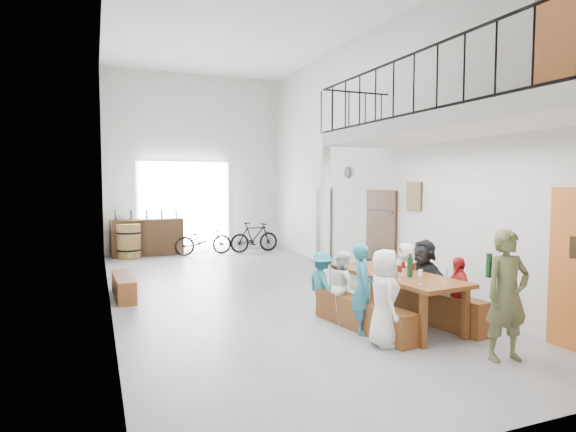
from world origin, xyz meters
name	(u,v)px	position (x,y,z in m)	size (l,w,h in m)	color
floor	(257,291)	(0.00, 0.00, 0.00)	(12.00, 12.00, 0.00)	slate
room_walls	(256,111)	(0.00, 0.00, 3.55)	(12.00, 12.00, 12.00)	silver
gateway_portal	(184,207)	(-0.40, 5.94, 1.40)	(2.80, 0.08, 2.80)	white
right_wall_decor	(429,206)	(2.70, -1.87, 1.74)	(0.07, 8.28, 5.07)	#AF5821
balcony	(445,129)	(1.98, -3.13, 2.96)	(1.52, 5.62, 4.00)	silver
tasting_table	(397,279)	(1.26, -3.00, 0.71)	(1.14, 2.33, 0.79)	brown
bench_inner	(362,315)	(0.63, -3.04, 0.22)	(0.31, 1.94, 0.45)	brown
bench_wall	(424,304)	(1.79, -2.95, 0.26)	(0.29, 2.23, 0.51)	brown
tableware	(402,266)	(1.24, -3.12, 0.93)	(0.54, 1.41, 0.35)	black
side_bench	(124,286)	(-2.50, 0.39, 0.21)	(0.32, 1.48, 0.42)	brown
oak_barrel	(129,241)	(-2.09, 5.26, 0.49)	(0.67, 0.67, 0.98)	olive
serving_counter	(147,237)	(-1.55, 5.65, 0.54)	(2.05, 0.57, 1.08)	#3B2514
counter_bottles	(147,214)	(-1.55, 5.65, 1.22)	(1.80, 0.23, 0.28)	black
guest_left_a	(384,298)	(0.56, -3.71, 0.64)	(0.63, 0.41, 1.29)	white
guest_left_b	(362,288)	(0.56, -3.14, 0.65)	(0.47, 0.31, 1.30)	#266F80
guest_left_c	(343,286)	(0.58, -2.54, 0.56)	(0.54, 0.42, 1.12)	white
guest_left_d	(322,283)	(0.44, -2.08, 0.52)	(0.67, 0.39, 1.04)	#266F80
guest_right_a	(458,294)	(1.90, -3.59, 0.55)	(0.64, 0.27, 1.09)	#B4201E
guest_right_b	(423,280)	(1.79, -2.93, 0.64)	(1.19, 0.38, 1.28)	black
guest_right_c	(406,276)	(1.90, -2.32, 0.57)	(0.56, 0.36, 1.15)	white
host_standing	(507,295)	(1.65, -4.71, 0.80)	(0.58, 0.38, 1.60)	#4E512D
potted_plant	(343,265)	(2.45, 0.91, 0.21)	(0.39, 0.33, 0.43)	#1F521C
bicycle_near	(203,240)	(0.01, 5.11, 0.45)	(0.60, 1.72, 0.90)	black
bicycle_far	(254,237)	(1.60, 5.10, 0.47)	(0.44, 1.56, 0.94)	black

